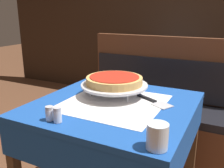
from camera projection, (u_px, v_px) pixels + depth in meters
name	position (u px, v px, depth m)	size (l,w,h in m)	color
dining_table_front	(114.00, 122.00, 1.41)	(0.84, 0.84, 0.74)	#194799
dining_table_rear	(168.00, 65.00, 2.92)	(0.64, 0.64, 0.73)	#194799
booth_bench	(156.00, 119.00, 2.19)	(1.32, 0.44, 1.01)	brown
back_wall_panel	(192.00, 13.00, 3.13)	(6.00, 0.04, 2.40)	black
pizza_pan_stand	(114.00, 86.00, 1.47)	(0.39, 0.39, 0.07)	#ADADB2
deep_dish_pizza	(114.00, 80.00, 1.46)	(0.33, 0.33, 0.05)	tan
pizza_server	(153.00, 101.00, 1.38)	(0.24, 0.16, 0.01)	#BCBCC1
water_glass_near	(157.00, 136.00, 0.90)	(0.08, 0.08, 0.10)	silver
salt_shaker	(50.00, 113.00, 1.15)	(0.04, 0.04, 0.07)	silver
pepper_shaker	(57.00, 115.00, 1.12)	(0.04, 0.04, 0.07)	silver
condiment_caddy	(164.00, 53.00, 2.87)	(0.13, 0.13, 0.15)	black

